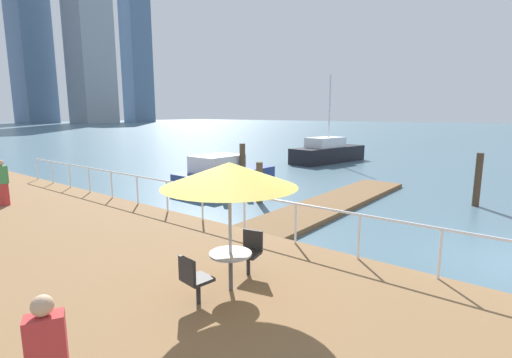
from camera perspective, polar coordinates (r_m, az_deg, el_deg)
ground_plane at (r=23.48m, az=-22.98°, el=0.07°), size 300.00×300.00×0.00m
floating_dock at (r=15.49m, az=11.21°, el=-3.77°), size 11.77×2.00×0.18m
boardwalk_railing at (r=11.78m, az=-8.16°, el=-2.27°), size 0.06×23.97×1.08m
dock_piling_0 at (r=16.51m, az=-4.88°, el=-0.41°), size 0.31×0.31×1.51m
dock_piling_1 at (r=15.68m, az=0.52°, el=-0.54°), size 0.27×0.27×1.71m
dock_piling_2 at (r=18.07m, az=-2.06°, el=1.77°), size 0.28×0.28×2.29m
dock_piling_3 at (r=17.50m, az=30.56°, el=-0.10°), size 0.27×0.27×2.16m
moored_boat_0 at (r=18.68m, az=-4.83°, el=0.52°), size 5.30×2.28×1.71m
moored_boat_2 at (r=29.37m, az=10.79°, el=4.03°), size 6.99×3.21×6.54m
cafe_table_round at (r=7.22m, az=-3.88°, el=-11.62°), size 0.80×0.80×0.74m
patio_umbrella at (r=6.80m, az=-4.04°, el=0.64°), size 2.50×2.50×2.45m
cafe_chair_0 at (r=7.97m, az=-0.86°, el=-10.54°), size 0.56×0.53×0.90m
cafe_chair_1 at (r=6.80m, az=-9.49°, el=-14.42°), size 0.52×0.50×0.90m
pedestrian_0 at (r=16.33m, az=-34.02°, el=-0.38°), size 0.36×0.42×1.67m
skyline_tower_5 at (r=166.22m, az=-31.45°, el=21.39°), size 10.69×13.42×81.11m
skyline_tower_6 at (r=154.59m, az=-24.06°, el=20.25°), size 13.73×12.27×66.93m
skyline_tower_7 at (r=163.97m, az=-17.58°, el=16.49°), size 9.58×9.27×47.19m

